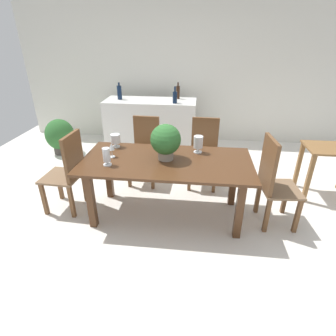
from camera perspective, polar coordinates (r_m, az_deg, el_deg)
The scene contains 18 objects.
ground_plane at distance 3.51m, azimuth 0.00°, elevation -8.19°, with size 7.04×7.04×0.00m, color silver.
back_wall at distance 5.51m, azimuth 3.30°, elevation 19.32°, with size 6.40×0.10×2.60m, color silver.
dining_table at distance 3.06m, azimuth -0.32°, elevation -0.14°, with size 1.90×0.92×0.73m.
chair_foot_end at distance 3.17m, azimuth 21.37°, elevation -2.26°, with size 0.44×0.48×1.04m.
chair_far_left at distance 3.97m, azimuth -4.85°, elevation 4.54°, with size 0.44×0.49×0.94m.
chair_far_right at distance 3.90m, azimuth 7.62°, elevation 4.02°, with size 0.44×0.49×0.95m.
chair_head_end at distance 3.42m, azimuth -20.34°, elevation -0.35°, with size 0.45×0.45×1.00m.
flower_centerpiece at distance 2.96m, azimuth -0.51°, elevation 5.83°, with size 0.34×0.34×0.40m.
crystal_vase_left at distance 3.39m, azimuth -11.06°, elevation 5.99°, with size 0.12×0.12×0.16m.
crystal_vase_center_near at distance 2.93m, azimuth -12.89°, elevation 2.53°, with size 0.09×0.09×0.20m.
crystal_vase_right at distance 3.18m, azimuth 6.42°, elevation 5.32°, with size 0.11×0.11×0.20m.
wine_glass at distance 3.11m, azimuth -11.89°, elevation 4.32°, with size 0.07×0.07×0.17m.
kitchen_counter at distance 5.09m, azimuth -3.63°, elevation 9.05°, with size 1.64×0.65×0.93m, color silver.
wine_bottle_amber at distance 5.05m, azimuth 2.12°, elevation 15.77°, with size 0.07×0.07×0.29m.
wine_bottle_dark at distance 5.07m, azimuth -10.24°, elevation 15.50°, with size 0.08×0.08×0.29m.
wine_bottle_clear at distance 4.71m, azimuth 1.47°, elevation 14.82°, with size 0.08×0.08×0.28m.
side_table at distance 4.09m, azimuth 31.27°, elevation 1.53°, with size 0.69×0.49×0.70m.
potted_plant_floor at distance 5.30m, azimuth -21.89°, elevation 6.36°, with size 0.51×0.51×0.64m.
Camera 1 is at (0.33, -2.86, 2.01)m, focal length 28.79 mm.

